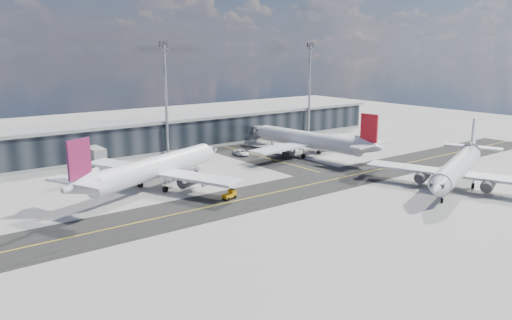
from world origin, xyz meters
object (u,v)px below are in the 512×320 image
object	(u,v)px
airliner_af	(153,168)
airliner_near	(458,167)
airliner_redtail	(310,140)
service_van	(241,153)
baggage_tug	(230,194)

from	to	relation	value
airliner_af	airliner_near	size ratio (longest dim) A/B	1.05
airliner_redtail	airliner_near	distance (m)	39.30
service_van	airliner_redtail	bearing A→B (deg)	-40.09
airliner_redtail	baggage_tug	size ratio (longest dim) A/B	14.11
airliner_redtail	service_van	world-z (taller)	airliner_redtail
baggage_tug	service_van	world-z (taller)	baggage_tug
airliner_af	service_van	size ratio (longest dim) A/B	7.99
airliner_near	airliner_redtail	bearing A→B (deg)	-16.11
airliner_af	airliner_redtail	distance (m)	46.16
airliner_af	airliner_redtail	xyz separation A→B (m)	(45.97, 4.19, -0.08)
airliner_af	baggage_tug	world-z (taller)	airliner_af
airliner_af	service_van	distance (m)	35.95
airliner_af	baggage_tug	distance (m)	16.88
airliner_near	service_van	size ratio (longest dim) A/B	7.64
airliner_near	baggage_tug	bearing A→B (deg)	42.41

